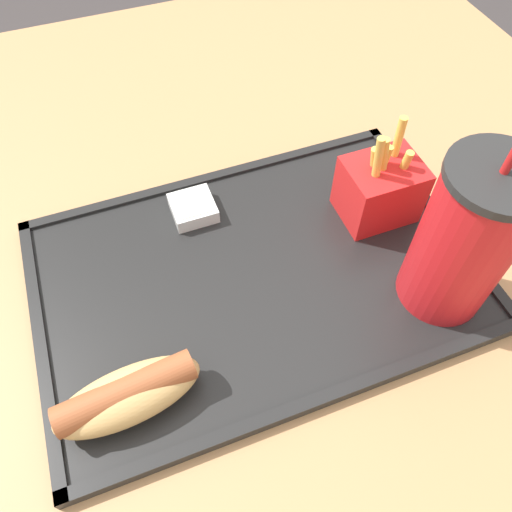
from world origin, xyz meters
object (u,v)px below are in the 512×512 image
Objects in this scene: hot_dog_far at (128,395)px; soda_cup at (466,240)px; fries_carton at (381,190)px; sauce_cup_mayo at (193,208)px.

soda_cup is at bearing -178.87° from hot_dog_far.
soda_cup is 0.33m from hot_dog_far.
fries_carton is 2.45× the size of sauce_cup_mayo.
sauce_cup_mayo is at bearing -42.72° from soda_cup.
sauce_cup_mayo is (0.21, -0.19, -0.08)m from soda_cup.
fries_carton is (-0.32, -0.12, 0.02)m from hot_dog_far.
hot_dog_far is (0.33, 0.01, -0.06)m from soda_cup.
soda_cup is 4.22× the size of sauce_cup_mayo.
hot_dog_far is at bearing 1.13° from soda_cup.
fries_carton is at bearing 159.44° from sauce_cup_mayo.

